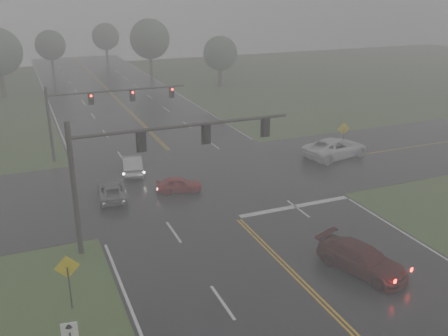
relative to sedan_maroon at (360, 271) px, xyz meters
name	(u,v)px	position (x,y,z in m)	size (l,w,h in m)	color
main_road	(207,188)	(-3.51, 14.25, 0.00)	(18.00, 160.00, 0.02)	black
cross_street	(198,179)	(-3.51, 16.25, 0.00)	(120.00, 14.00, 0.02)	black
stop_bar	(295,207)	(0.99, 8.65, 0.00)	(8.50, 0.50, 0.01)	silver
sedan_maroon	(360,271)	(0.00, 0.00, 0.00)	(2.08, 5.10, 1.48)	#3F0B0B
sedan_red	(179,192)	(-5.68, 14.35, 0.00)	(1.38, 3.43, 1.17)	maroon
sedan_silver	(133,173)	(-7.97, 19.73, 0.00)	(1.52, 4.36, 1.44)	#B2B5BB
car_grey	(113,199)	(-10.53, 15.04, 0.00)	(1.94, 4.20, 1.17)	slate
pickup_white	(334,157)	(9.73, 16.61, 0.00)	(2.88, 6.24, 1.73)	silver
signal_gantry_near	(144,154)	(-9.67, 7.91, 5.48)	(13.30, 0.34, 7.84)	black
signal_gantry_far	(94,106)	(-9.86, 25.24, 4.65)	(12.36, 0.33, 6.59)	black
sign_diamond_west	(68,273)	(-14.83, 2.66, 1.92)	(1.18, 0.10, 2.85)	black
sign_diamond_east	(344,132)	(11.16, 17.51, 1.95)	(1.19, 0.30, 2.90)	black
tree_ne_a	(150,39)	(5.27, 63.32, 6.30)	(6.52, 6.52, 9.57)	#342921
tree_n_mid	(50,45)	(-9.65, 73.11, 4.94)	(5.12, 5.12, 7.52)	#342921
tree_e_near	(220,54)	(12.91, 51.50, 4.96)	(5.15, 5.15, 7.57)	#342921
tree_n_far	(106,37)	(1.55, 83.34, 5.09)	(5.27, 5.27, 7.74)	#342921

